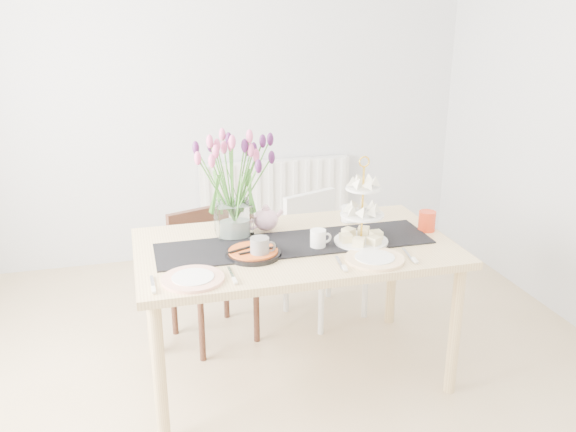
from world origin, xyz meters
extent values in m
plane|color=tan|center=(0.00, 0.00, 0.00)|extent=(4.50, 4.50, 0.00)
plane|color=silver|center=(0.00, 2.25, 1.30)|extent=(4.00, 0.00, 4.00)
cube|color=white|center=(0.50, 2.19, 0.45)|extent=(1.20, 0.08, 0.60)
cube|color=tan|center=(0.17, 0.46, 0.73)|extent=(1.60, 0.90, 0.04)
cylinder|color=tan|center=(-0.56, 0.08, 0.35)|extent=(0.06, 0.06, 0.71)
cylinder|color=tan|center=(0.90, 0.08, 0.35)|extent=(0.06, 0.06, 0.71)
cylinder|color=tan|center=(-0.56, 0.84, 0.35)|extent=(0.06, 0.06, 0.71)
cylinder|color=tan|center=(0.90, 0.84, 0.35)|extent=(0.06, 0.06, 0.71)
cube|color=#351B13|center=(-0.19, 0.93, 0.39)|extent=(0.49, 0.49, 0.04)
cube|color=#351B13|center=(-0.25, 1.09, 0.59)|extent=(0.37, 0.17, 0.36)
cylinder|color=#351B13|center=(-0.29, 0.70, 0.18)|extent=(0.04, 0.04, 0.37)
cylinder|color=#351B13|center=(0.04, 0.82, 0.18)|extent=(0.04, 0.04, 0.37)
cylinder|color=#351B13|center=(-0.42, 1.04, 0.18)|extent=(0.04, 0.04, 0.37)
cylinder|color=#351B13|center=(-0.08, 1.16, 0.18)|extent=(0.04, 0.04, 0.37)
cube|color=white|center=(0.54, 1.04, 0.39)|extent=(0.50, 0.50, 0.04)
cube|color=white|center=(0.48, 1.20, 0.60)|extent=(0.37, 0.18, 0.37)
cylinder|color=white|center=(0.44, 0.80, 0.19)|extent=(0.04, 0.04, 0.37)
cylinder|color=white|center=(0.77, 0.93, 0.19)|extent=(0.04, 0.04, 0.37)
cylinder|color=white|center=(0.31, 1.14, 0.19)|extent=(0.04, 0.04, 0.37)
cylinder|color=white|center=(0.64, 1.27, 0.19)|extent=(0.04, 0.04, 0.37)
cube|color=black|center=(0.17, 0.46, 0.75)|extent=(1.40, 0.35, 0.01)
cube|color=silver|center=(-0.10, 0.66, 0.84)|extent=(0.18, 0.18, 0.18)
cylinder|color=gold|center=(0.50, 0.38, 0.95)|extent=(0.01, 0.01, 0.40)
cylinder|color=white|center=(0.50, 0.38, 0.76)|extent=(0.28, 0.28, 0.01)
cylinder|color=white|center=(0.50, 0.38, 0.91)|extent=(0.22, 0.22, 0.01)
cylinder|color=white|center=(0.50, 0.38, 1.04)|extent=(0.17, 0.17, 0.01)
cylinder|color=white|center=(0.56, 0.71, 0.79)|extent=(0.11, 0.11, 0.09)
cylinder|color=black|center=(-0.06, 0.36, 0.76)|extent=(0.27, 0.27, 0.02)
cylinder|color=#DB571F|center=(-0.06, 0.36, 0.78)|extent=(0.24, 0.24, 0.01)
cylinder|color=slate|center=(-0.04, 0.32, 0.80)|extent=(0.10, 0.10, 0.11)
cylinder|color=white|center=(0.27, 0.38, 0.80)|extent=(0.08, 0.08, 0.09)
cylinder|color=red|center=(0.91, 0.47, 0.80)|extent=(0.13, 0.13, 0.11)
cylinder|color=white|center=(-0.38, 0.16, 0.76)|extent=(0.28, 0.28, 0.01)
cylinder|color=white|center=(0.49, 0.16, 0.76)|extent=(0.32, 0.32, 0.01)
camera|label=1|loc=(-0.60, -2.31, 1.91)|focal=38.00mm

